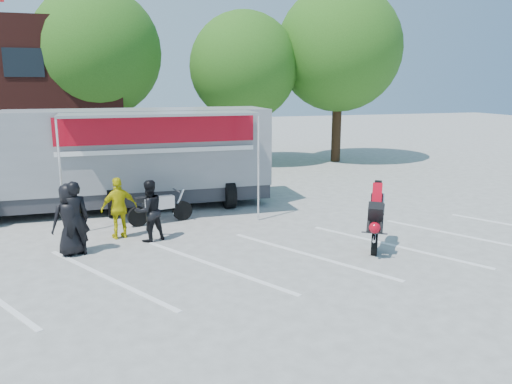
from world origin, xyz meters
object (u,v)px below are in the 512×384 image
transporter_truck (128,208)px  spectator_leather_b (75,219)px  tree_right (339,49)px  parked_motorcycle (161,223)px  spectator_leather_a (70,219)px  spectator_leather_c (149,211)px  tree_mid (244,67)px  tree_left (97,53)px  spectator_hivis (119,208)px  stunt_bike_rider (375,246)px

transporter_truck → spectator_leather_b: (-1.48, -4.49, 0.93)m
tree_right → parked_motorcycle: 15.36m
transporter_truck → spectator_leather_b: 4.81m
spectator_leather_a → spectator_leather_c: bearing=175.1°
tree_mid → transporter_truck: (-6.38, -7.75, -4.94)m
tree_left → tree_right: tree_right is taller
tree_mid → spectator_leather_a: bearing=-123.2°
spectator_leather_a → spectator_hivis: (1.20, 1.03, -0.05)m
tree_mid → tree_right: 5.11m
tree_mid → spectator_hivis: size_ratio=4.56×
tree_right → spectator_leather_b: (-12.86, -11.73, -4.95)m
spectator_leather_b → tree_mid: bearing=-127.6°
spectator_leather_c → transporter_truck: bearing=-106.5°
tree_mid → spectator_leather_b: size_ratio=4.14×
spectator_leather_b → spectator_hivis: 1.55m
tree_mid → spectator_leather_c: bearing=-117.4°
tree_left → transporter_truck: size_ratio=0.83×
tree_mid → parked_motorcycle: tree_mid is taller
tree_mid → spectator_leather_c: size_ratio=4.63×
transporter_truck → tree_left: bearing=95.0°
tree_left → spectator_leather_c: size_ratio=5.21×
transporter_truck → stunt_bike_rider: 8.49m
tree_right → stunt_bike_rider: bearing=-112.4°
tree_mid → transporter_truck: size_ratio=0.74×
spectator_leather_a → tree_mid: bearing=-143.4°
spectator_leather_c → spectator_leather_b: bearing=-3.8°
tree_right → spectator_leather_a: (-12.97, -11.66, -4.98)m
tree_right → stunt_bike_rider: 15.60m
tree_left → spectator_hivis: bearing=-88.9°
tree_mid → spectator_leather_a: size_ratio=4.28×
parked_motorcycle → spectator_leather_a: 3.38m
parked_motorcycle → tree_left: bearing=-4.5°
tree_left → parked_motorcycle: 12.41m
parked_motorcycle → spectator_hivis: size_ratio=1.21×
tree_right → spectator_leather_c: size_ratio=5.50×
stunt_bike_rider → spectator_leather_c: (-5.53, 2.23, 0.83)m
tree_right → parked_motorcycle: tree_right is taller
tree_left → stunt_bike_rider: bearing=-66.4°
tree_mid → stunt_bike_rider: size_ratio=3.96×
stunt_bike_rider → spectator_leather_c: 6.02m
tree_mid → spectator_leather_b: bearing=-122.7°
stunt_bike_rider → spectator_leather_b: 7.60m
tree_left → spectator_leather_b: 14.05m
tree_mid → stunt_bike_rider: (-0.50, -13.87, -4.94)m
tree_right → spectator_leather_a: size_ratio=5.09×
tree_left → spectator_leather_c: tree_left is taller
spectator_leather_c → spectator_hivis: bearing=-55.6°
tree_right → transporter_truck: 14.72m
tree_mid → stunt_bike_rider: 14.73m
transporter_truck → spectator_hivis: (-0.39, -3.39, 0.84)m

